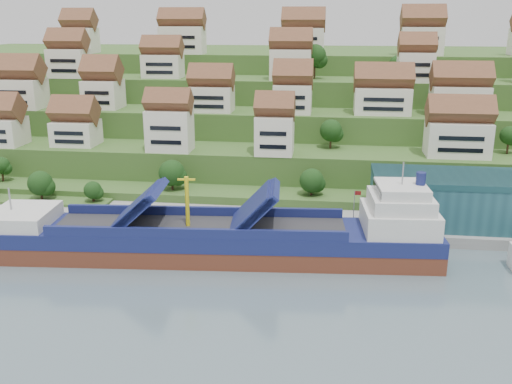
# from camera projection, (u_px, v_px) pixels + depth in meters

# --- Properties ---
(ground) EXTENTS (300.00, 300.00, 0.00)m
(ground) POSITION_uv_depth(u_px,v_px,m) (255.00, 256.00, 105.36)
(ground) COLOR slate
(ground) RESTS_ON ground
(quay) EXTENTS (180.00, 14.00, 2.20)m
(quay) POSITION_uv_depth(u_px,v_px,m) (361.00, 227.00, 116.81)
(quay) COLOR gray
(quay) RESTS_ON ground
(hillside) EXTENTS (260.00, 128.00, 31.00)m
(hillside) POSITION_uv_depth(u_px,v_px,m) (293.00, 111.00, 200.42)
(hillside) COLOR #2D4C1E
(hillside) RESTS_ON ground
(hillside_village) EXTENTS (157.49, 64.52, 28.47)m
(hillside_village) POSITION_uv_depth(u_px,v_px,m) (273.00, 82.00, 157.20)
(hillside_village) COLOR silver
(hillside_village) RESTS_ON ground
(hillside_trees) EXTENTS (143.64, 62.32, 31.43)m
(hillside_trees) POSITION_uv_depth(u_px,v_px,m) (254.00, 127.00, 142.09)
(hillside_trees) COLOR #1A4015
(hillside_trees) RESTS_ON ground
(flagpole) EXTENTS (1.28, 0.16, 8.00)m
(flagpole) POSITION_uv_depth(u_px,v_px,m) (354.00, 207.00, 110.60)
(flagpole) COLOR gray
(flagpole) RESTS_ON quay
(cargo_ship) EXTENTS (82.67, 18.92, 18.22)m
(cargo_ship) POSITION_uv_depth(u_px,v_px,m) (224.00, 239.00, 103.83)
(cargo_ship) COLOR #5C2B1C
(cargo_ship) RESTS_ON ground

